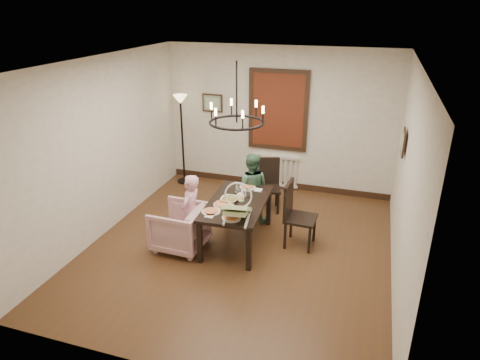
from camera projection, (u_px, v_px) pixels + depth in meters
The scene contains 17 objects.
room_shell at pixel (246, 155), 6.42m from camera, with size 4.51×5.00×2.81m.
dining_table at pixel (237, 207), 6.55m from camera, with size 0.91×1.54×0.71m.
chair_far at pixel (268, 186), 7.66m from camera, with size 0.42×0.42×0.95m, color black, non-canonical shape.
chair_right at pixel (301, 215), 6.52m from camera, with size 0.46×0.46×1.04m, color black, non-canonical shape.
armchair at pixel (180, 227), 6.52m from camera, with size 0.75×0.77×0.69m, color #C9999A.
elderly_woman at pixel (191, 219), 6.46m from camera, with size 0.36×0.24×1.00m, color #DC9BB1.
seated_man at pixel (251, 193), 7.29m from camera, with size 0.49×0.38×1.01m, color #437054.
baby_bouncer at pixel (237, 207), 5.94m from camera, with size 0.41×0.57×0.37m, color beige, non-canonical shape.
salad_bowl at pixel (229, 199), 6.51m from camera, with size 0.32×0.32×0.08m, color white.
pizza_platter at pixel (224, 204), 6.39m from camera, with size 0.31×0.31×0.04m, color tan.
drinking_glass at pixel (239, 193), 6.66m from camera, with size 0.07×0.07×0.14m, color silver.
window_blinds at pixel (278, 110), 8.18m from camera, with size 1.00×0.03×1.40m, color maroon.
radiator at pixel (276, 171), 8.68m from camera, with size 0.92×0.12×0.62m, color silver, non-canonical shape.
picture_back at pixel (212, 103), 8.55m from camera, with size 0.42×0.03×0.36m, color black.
picture_right at pixel (403, 142), 6.17m from camera, with size 0.42×0.03×0.36m, color black.
floor_lamp at pixel (183, 141), 8.71m from camera, with size 0.30×0.30×1.80m, color black, non-canonical shape.
chandelier at pixel (237, 122), 6.04m from camera, with size 0.80×0.80×0.04m, color black.
Camera 1 is at (1.75, -5.44, 3.54)m, focal length 32.00 mm.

